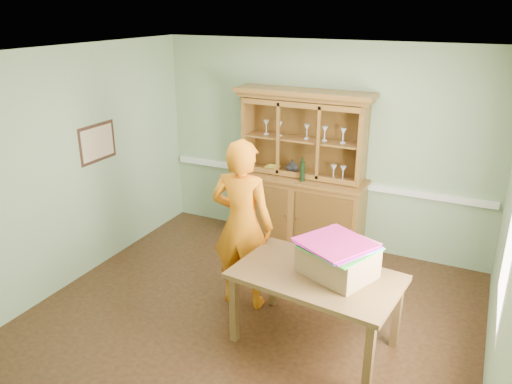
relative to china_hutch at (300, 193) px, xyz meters
The scene contains 14 objects.
floor 1.92m from the china_hutch, 83.88° to the right, with size 4.50×4.50×0.00m, color #4D2F18.
ceiling 2.64m from the china_hutch, 83.88° to the right, with size 4.50×4.50×0.00m, color white.
wall_back 0.68m from the china_hutch, 51.61° to the left, with size 4.50×4.50×0.00m, color #89A67D.
wall_left 2.78m from the china_hutch, 139.48° to the right, with size 4.00×4.00×0.00m, color #89A67D.
wall_right 3.07m from the china_hutch, 35.84° to the right, with size 4.00×4.00×0.00m, color #89A67D.
wall_front 3.82m from the china_hutch, 87.13° to the right, with size 4.50×4.50×0.00m, color #89A67D.
chair_rail 0.33m from the china_hutch, 48.49° to the left, with size 4.41×0.05×0.08m, color white.
framed_map 2.64m from the china_hutch, 144.38° to the right, with size 0.03×0.60×0.46m.
window_panel 3.27m from the china_hutch, 40.45° to the right, with size 0.03×0.96×1.36m.
china_hutch is the anchor object (origin of this frame).
dining_table 2.16m from the china_hutch, 64.98° to the right, with size 1.61×1.08×0.76m.
cardboard_box 2.16m from the china_hutch, 60.02° to the right, with size 0.62×0.49×0.29m, color #9D7551.
kite_stack 2.20m from the china_hutch, 60.23° to the right, with size 0.78×0.78×0.04m.
person 1.62m from the china_hutch, 91.27° to the right, with size 0.68×0.44×1.86m, color orange.
Camera 1 is at (1.97, -4.09, 3.10)m, focal length 35.00 mm.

